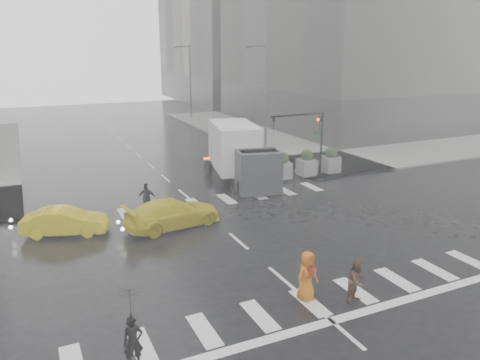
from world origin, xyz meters
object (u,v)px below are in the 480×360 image
pedestrian_brown (357,281)px  box_truck (240,153)px  taxi_mid (65,221)px  traffic_signal_pole (310,132)px  pedestrian_orange (307,276)px

pedestrian_brown → box_truck: (2.69, 15.46, 1.22)m
pedestrian_brown → taxi_mid: pedestrian_brown is taller
traffic_signal_pole → pedestrian_orange: size_ratio=2.46×
pedestrian_orange → box_truck: 15.22m
pedestrian_orange → taxi_mid: (-7.20, 10.06, -0.27)m
traffic_signal_pole → pedestrian_brown: bearing=-117.1°
pedestrian_orange → box_truck: box_truck is taller
pedestrian_brown → taxi_mid: size_ratio=0.41×
taxi_mid → pedestrian_brown: bearing=-123.2°
traffic_signal_pole → pedestrian_brown: 16.59m
pedestrian_orange → pedestrian_brown: bearing=-40.2°
pedestrian_brown → taxi_mid: bearing=111.3°
box_truck → taxi_mid: bearing=-146.0°
traffic_signal_pole → box_truck: size_ratio=0.63×
taxi_mid → box_truck: 12.35m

